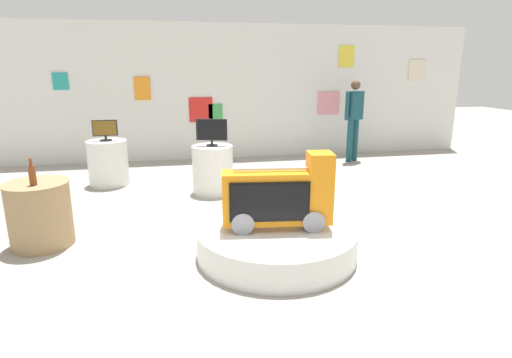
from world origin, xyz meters
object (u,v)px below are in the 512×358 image
tv_on_left_rear (105,130)px  tv_on_center_rear (212,131)px  display_pedestal_center_rear (213,169)px  novelty_firetruck_tv (279,198)px  display_pedestal_left_rear (108,163)px  main_display_pedestal (276,241)px  shopper_browsing_near_truck (354,114)px  bottle_on_side_table (32,174)px  side_table_round (40,213)px

tv_on_left_rear → tv_on_center_rear: size_ratio=0.84×
display_pedestal_center_rear → novelty_firetruck_tv: bearing=-79.3°
tv_on_left_rear → display_pedestal_center_rear: (1.75, -0.84, -0.58)m
novelty_firetruck_tv → display_pedestal_left_rear: 4.05m
display_pedestal_left_rear → tv_on_center_rear: 2.05m
novelty_firetruck_tv → tv_on_left_rear: bearing=123.6°
display_pedestal_left_rear → main_display_pedestal: bearing=-56.6°
display_pedestal_left_rear → tv_on_left_rear: (-0.00, -0.00, 0.58)m
tv_on_left_rear → shopper_browsing_near_truck: size_ratio=0.24×
display_pedestal_left_rear → shopper_browsing_near_truck: shopper_browsing_near_truck is taller
main_display_pedestal → display_pedestal_left_rear: 4.03m
main_display_pedestal → novelty_firetruck_tv: novelty_firetruck_tv is taller
display_pedestal_center_rear → tv_on_center_rear: tv_on_center_rear is taller
tv_on_left_rear → bottle_on_side_table: size_ratio=1.38×
bottle_on_side_table → tv_on_left_rear: bearing=81.9°
shopper_browsing_near_truck → tv_on_left_rear: bearing=-169.1°
side_table_round → bottle_on_side_table: (0.01, -0.11, 0.49)m
novelty_firetruck_tv → shopper_browsing_near_truck: shopper_browsing_near_truck is taller
main_display_pedestal → bottle_on_side_table: (-2.59, 0.68, 0.72)m
display_pedestal_left_rear → display_pedestal_center_rear: 1.95m
shopper_browsing_near_truck → tv_on_center_rear: bearing=-150.9°
novelty_firetruck_tv → tv_on_center_rear: size_ratio=2.43×
main_display_pedestal → side_table_round: bearing=163.2°
tv_on_left_rear → tv_on_center_rear: tv_on_center_rear is taller
tv_on_center_rear → bottle_on_side_table: 2.82m
novelty_firetruck_tv → bottle_on_side_table: size_ratio=3.99×
bottle_on_side_table → tv_on_center_rear: bearing=40.8°
display_pedestal_left_rear → display_pedestal_center_rear: same height
novelty_firetruck_tv → tv_on_center_rear: tv_on_center_rear is taller
main_display_pedestal → novelty_firetruck_tv: (0.02, -0.01, 0.50)m
tv_on_left_rear → novelty_firetruck_tv: bearing=-56.4°
side_table_round → bottle_on_side_table: size_ratio=2.52×
main_display_pedestal → bottle_on_side_table: bearing=165.4°
tv_on_left_rear → display_pedestal_left_rear: bearing=87.2°
main_display_pedestal → tv_on_center_rear: bearing=100.3°
novelty_firetruck_tv → display_pedestal_left_rear: bearing=123.5°
main_display_pedestal → tv_on_left_rear: (-2.21, 3.36, 0.81)m
tv_on_left_rear → shopper_browsing_near_truck: (4.98, 0.95, 0.06)m
main_display_pedestal → tv_on_left_rear: 4.10m
side_table_round → bottle_on_side_table: bottle_on_side_table is taller
novelty_firetruck_tv → side_table_round: bearing=163.1°
display_pedestal_left_rear → tv_on_left_rear: tv_on_left_rear is taller
tv_on_left_rear → display_pedestal_center_rear: 2.03m
display_pedestal_left_rear → side_table_round: size_ratio=1.04×
novelty_firetruck_tv → tv_on_center_rear: (-0.48, 2.53, 0.37)m
display_pedestal_left_rear → shopper_browsing_near_truck: size_ratio=0.45×
bottle_on_side_table → display_pedestal_left_rear: bearing=81.9°
novelty_firetruck_tv → display_pedestal_left_rear: novelty_firetruck_tv is taller
main_display_pedestal → bottle_on_side_table: 2.78m
display_pedestal_left_rear → tv_on_center_rear: size_ratio=1.59×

